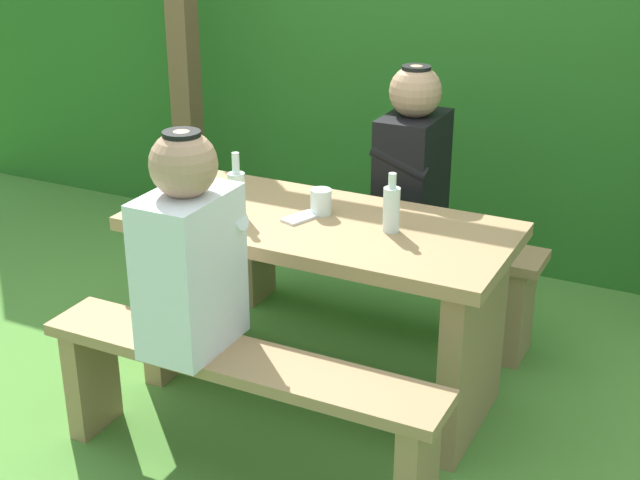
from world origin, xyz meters
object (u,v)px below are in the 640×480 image
cell_phone (301,218)px  bottle_left (237,193)px  bench_near (239,390)px  bench_far (381,258)px  person_white_shirt (189,250)px  drinking_glass (321,202)px  person_black_coat (412,160)px  bottle_right (391,208)px  picnic_table (320,276)px

cell_phone → bottle_left: bearing=-138.2°
bench_near → bench_far: same height
person_white_shirt → drinking_glass: size_ratio=7.62×
bottle_left → cell_phone: (0.21, 0.09, -0.09)m
bench_near → person_black_coat: bearing=83.8°
person_black_coat → cell_phone: size_ratio=5.14×
bench_near → cell_phone: (-0.07, 0.57, 0.39)m
person_black_coat → bottle_left: bearing=-120.6°
bench_near → person_black_coat: (0.13, 1.17, 0.46)m
bench_near → bottle_right: (0.27, 0.61, 0.47)m
bench_near → cell_phone: 0.69m
bench_near → bottle_right: bearing=66.1°
person_black_coat → drinking_glass: person_black_coat is taller
picnic_table → cell_phone: bearing=-163.1°
picnic_table → bottle_left: bearing=-159.1°
bench_far → person_white_shirt: person_white_shirt is taller
drinking_glass → bottle_right: bearing=-8.0°
bottle_left → bench_far: bearing=67.9°
bench_far → cell_phone: (-0.07, -0.61, 0.39)m
bench_far → bottle_left: bearing=-112.1°
picnic_table → person_black_coat: 0.67m
bottle_right → bottle_left: bearing=-167.2°
bench_near → bottle_left: size_ratio=5.71×
cell_phone → bottle_right: bearing=26.3°
picnic_table → person_white_shirt: (-0.17, -0.58, 0.30)m
person_black_coat → bottle_left: person_black_coat is taller
bottle_right → person_black_coat: bearing=103.9°
picnic_table → person_white_shirt: 0.68m
picnic_table → bench_near: 0.61m
person_white_shirt → person_black_coat: (0.29, 1.17, 0.00)m
bench_far → bottle_right: 0.79m
bench_far → bottle_right: bearing=-64.8°
person_white_shirt → bench_near: bearing=-1.1°
bottle_left → person_black_coat: bearing=59.4°
bench_far → bottle_left: size_ratio=5.71×
drinking_glass → bottle_left: bottle_left is taller
bench_near → picnic_table: bearing=90.0°
person_white_shirt → picnic_table: bearing=74.2°
bench_near → drinking_glass: 0.78m
bench_far → drinking_glass: (-0.03, -0.53, 0.43)m
person_black_coat → bottle_right: person_black_coat is taller
picnic_table → drinking_glass: bearing=113.3°
bench_near → cell_phone: cell_phone is taller
bottle_left → bottle_right: size_ratio=1.15×
drinking_glass → bottle_left: bearing=-147.0°
drinking_glass → cell_phone: size_ratio=0.67×
bench_far → person_black_coat: (0.13, -0.00, 0.46)m
bottle_left → cell_phone: bottle_left is taller
bottle_right → cell_phone: (-0.34, -0.04, -0.08)m
person_white_shirt → bottle_right: bearing=54.2°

